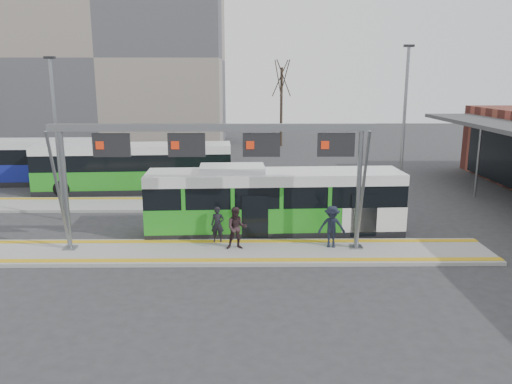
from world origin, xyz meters
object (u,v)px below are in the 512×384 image
passenger_c (332,227)px  passenger_b (237,228)px  gantry (215,150)px  hero_bus (274,202)px  passenger_a (218,225)px

passenger_c → passenger_b: bearing=-172.4°
gantry → passenger_c: bearing=1.7°
hero_bus → passenger_a: 3.13m
gantry → passenger_c: 5.81m
gantry → passenger_a: 3.47m
gantry → passenger_b: bearing=-1.9°
gantry → passenger_c: size_ratio=7.31×
passenger_b → passenger_c: size_ratio=1.00×
passenger_c → passenger_a: bearing=176.9°
passenger_b → passenger_a: bearing=130.0°
passenger_a → passenger_c: (4.83, -0.71, 0.10)m
passenger_b → hero_bus: bearing=53.9°
passenger_a → hero_bus: bearing=41.0°
gantry → passenger_a: gantry is taller
gantry → hero_bus: gantry is taller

